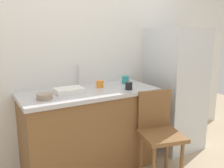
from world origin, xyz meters
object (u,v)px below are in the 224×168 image
refrigerator (175,89)px  cup_orange (100,84)px  dish_tray (69,90)px  terracotta_bowl (45,97)px  cup_black (129,86)px  cup_teal (125,80)px  chair (159,131)px

refrigerator → cup_orange: 1.05m
dish_tray → terracotta_bowl: 0.30m
terracotta_bowl → cup_black: (0.87, -0.07, 0.01)m
dish_tray → cup_orange: cup_orange is taller
dish_tray → refrigerator: bearing=-0.7°
refrigerator → dish_tray: 1.42m
refrigerator → dish_tray: refrigerator is taller
refrigerator → cup_orange: bearing=175.7°
cup_teal → chair: bearing=-86.5°
cup_black → refrigerator: bearing=11.2°
cup_black → cup_orange: (-0.22, 0.24, -0.00)m
chair → dish_tray: (-0.77, 0.49, 0.41)m
dish_tray → cup_black: 0.62m
chair → cup_black: (-0.17, 0.31, 0.42)m
terracotta_bowl → cup_orange: cup_orange is taller
refrigerator → cup_black: refrigerator is taller
chair → cup_teal: 0.73m
chair → cup_orange: size_ratio=11.10×
cup_black → cup_teal: bearing=64.0°
refrigerator → chair: (-0.64, -0.47, -0.27)m
chair → cup_black: size_ratio=11.28×
terracotta_bowl → cup_orange: size_ratio=1.79×
terracotta_bowl → cup_teal: bearing=11.5°
cup_orange → chair: bearing=-54.6°
chair → terracotta_bowl: size_ratio=6.19×
cup_black → dish_tray: bearing=163.2°
cup_black → cup_teal: 0.30m
dish_tray → cup_teal: bearing=7.3°
chair → cup_orange: (-0.39, 0.55, 0.42)m
chair → terracotta_bowl: terracotta_bowl is taller
dish_tray → cup_teal: cup_teal is taller
dish_tray → cup_teal: (0.73, 0.09, 0.02)m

